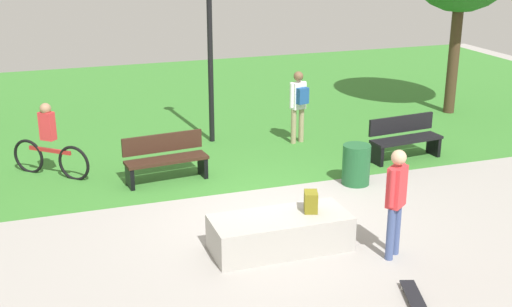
{
  "coord_description": "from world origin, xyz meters",
  "views": [
    {
      "loc": [
        -3.66,
        -9.95,
        4.68
      ],
      "look_at": [
        -0.32,
        -0.22,
        1.18
      ],
      "focal_mm": 46.54,
      "sensor_mm": 36.0,
      "label": 1
    }
  ],
  "objects": [
    {
      "name": "lamp_post",
      "position": [
        0.13,
        4.23,
        2.76
      ],
      "size": [
        0.28,
        0.28,
        4.59
      ],
      "color": "black",
      "rests_on": "ground_plane"
    },
    {
      "name": "park_bench_near_lamppost",
      "position": [
        3.68,
        1.72,
        0.48
      ],
      "size": [
        1.64,
        0.63,
        0.91
      ],
      "color": "black",
      "rests_on": "ground_plane"
    },
    {
      "name": "pedestrian_with_backpack",
      "position": [
        1.96,
        3.47,
        0.99
      ],
      "size": [
        0.42,
        0.4,
        1.66
      ],
      "color": "tan",
      "rests_on": "ground_plane"
    },
    {
      "name": "skater_performing_trick",
      "position": [
        1.18,
        -2.15,
        0.98
      ],
      "size": [
        0.38,
        0.35,
        1.69
      ],
      "color": "#3F5184",
      "rests_on": "ground_plane"
    },
    {
      "name": "backpack_on_ledge",
      "position": [
        0.19,
        -1.33,
        0.7
      ],
      "size": [
        0.28,
        0.33,
        0.32
      ],
      "primitive_type": "cube",
      "rotation": [
        0.0,
        0.0,
        4.38
      ],
      "color": "olive",
      "rests_on": "concrete_ledge"
    },
    {
      "name": "ground_plane",
      "position": [
        0.0,
        0.0,
        0.0
      ],
      "size": [
        28.0,
        28.0,
        0.0
      ],
      "primitive_type": "plane",
      "color": "#9E9993"
    },
    {
      "name": "concrete_ledge",
      "position": [
        -0.32,
        -1.37,
        0.27
      ],
      "size": [
        2.12,
        0.9,
        0.54
      ],
      "primitive_type": "cube",
      "color": "#A8A59E",
      "rests_on": "ground_plane"
    },
    {
      "name": "trash_bin",
      "position": [
        2.04,
        0.73,
        0.39
      ],
      "size": [
        0.53,
        0.53,
        0.78
      ],
      "primitive_type": "cylinder",
      "color": "#1E592D",
      "rests_on": "ground_plane"
    },
    {
      "name": "cyclist_on_bicycle",
      "position": [
        -3.49,
        3.09,
        0.63
      ],
      "size": [
        1.41,
        1.24,
        1.52
      ],
      "color": "black",
      "rests_on": "ground_plane"
    },
    {
      "name": "park_bench_by_oak",
      "position": [
        -1.39,
        2.08,
        0.48
      ],
      "size": [
        1.64,
        0.64,
        0.91
      ],
      "color": "#331E14",
      "rests_on": "ground_plane"
    },
    {
      "name": "skateboard_by_ledge",
      "position": [
        0.82,
        -3.35,
        0.06
      ],
      "size": [
        0.43,
        0.82,
        0.08
      ],
      "color": "black",
      "rests_on": "ground_plane"
    },
    {
      "name": "grass_lawn",
      "position": [
        0.0,
        7.53,
        0.0
      ],
      "size": [
        26.6,
        12.95,
        0.01
      ],
      "primitive_type": "cube",
      "color": "#387A2D",
      "rests_on": "ground_plane"
    }
  ]
}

